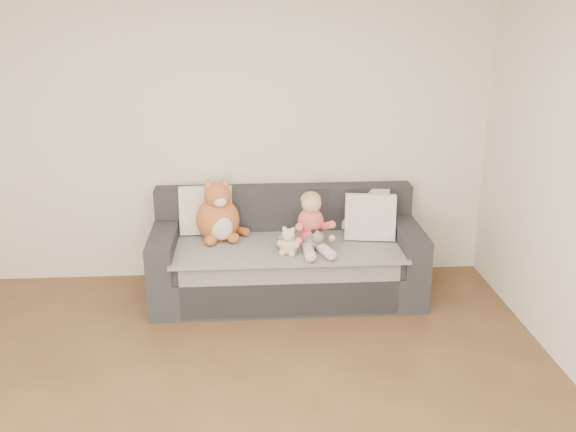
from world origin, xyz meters
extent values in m
plane|color=white|center=(0.00, 2.50, 1.30)|extent=(4.50, 0.00, 4.50)
cube|color=#27272B|center=(0.47, 2.02, 0.15)|extent=(2.20, 0.90, 0.30)
cube|color=#27272B|center=(0.47, 1.99, 0.38)|extent=(1.90, 0.80, 0.15)
cube|color=#27272B|center=(0.47, 2.37, 0.65)|extent=(2.20, 0.20, 0.40)
cube|color=#27272B|center=(-0.53, 2.02, 0.45)|extent=(0.20, 0.90, 0.30)
cube|color=#27272B|center=(1.47, 2.02, 0.45)|extent=(0.20, 0.90, 0.30)
cube|color=#98999B|center=(0.47, 1.97, 0.46)|extent=(1.85, 0.88, 0.02)
cube|color=#98999B|center=(0.47, 1.58, 0.23)|extent=(1.70, 0.02, 0.41)
cube|color=silver|center=(-0.20, 2.29, 0.67)|extent=(0.44, 0.20, 0.42)
cube|color=silver|center=(1.17, 2.31, 0.65)|extent=(0.42, 0.26, 0.37)
cube|color=silver|center=(1.16, 2.06, 0.66)|extent=(0.44, 0.25, 0.39)
ellipsoid|color=#ED5366|center=(0.66, 1.91, 0.56)|extent=(0.22, 0.18, 0.18)
ellipsoid|color=#ED5366|center=(0.65, 1.92, 0.68)|extent=(0.21, 0.18, 0.23)
ellipsoid|color=#DBAA8C|center=(0.66, 1.90, 0.84)|extent=(0.16, 0.16, 0.16)
ellipsoid|color=tan|center=(0.65, 1.92, 0.87)|extent=(0.16, 0.16, 0.13)
cylinder|color=#ED5366|center=(0.56, 1.83, 0.66)|extent=(0.09, 0.22, 0.14)
cylinder|color=#ED5366|center=(0.77, 1.86, 0.66)|extent=(0.15, 0.22, 0.14)
ellipsoid|color=#DBAA8C|center=(0.54, 1.74, 0.59)|extent=(0.05, 0.05, 0.05)
ellipsoid|color=#DBAA8C|center=(0.81, 1.78, 0.59)|extent=(0.05, 0.05, 0.05)
cylinder|color=#E5B2C6|center=(0.62, 1.71, 0.51)|extent=(0.09, 0.28, 0.09)
cylinder|color=#E5B2C6|center=(0.74, 1.73, 0.51)|extent=(0.16, 0.29, 0.09)
ellipsoid|color=#DBAA8C|center=(0.63, 1.57, 0.51)|extent=(0.06, 0.09, 0.05)
ellipsoid|color=#DBAA8C|center=(0.78, 1.60, 0.51)|extent=(0.06, 0.09, 0.05)
ellipsoid|color=#BC6D29|center=(-0.10, 2.15, 0.64)|extent=(0.36, 0.31, 0.38)
ellipsoid|color=beige|center=(-0.07, 2.03, 0.61)|extent=(0.19, 0.08, 0.21)
ellipsoid|color=#BC6D29|center=(-0.09, 2.12, 0.85)|extent=(0.22, 0.22, 0.22)
ellipsoid|color=beige|center=(-0.07, 2.03, 0.83)|extent=(0.10, 0.07, 0.08)
cone|color=#BC6D29|center=(-0.16, 2.14, 0.96)|extent=(0.10, 0.10, 0.08)
cone|color=pink|center=(-0.16, 2.13, 0.95)|extent=(0.06, 0.06, 0.05)
cone|color=#BC6D29|center=(-0.03, 2.17, 0.96)|extent=(0.10, 0.10, 0.08)
cone|color=pink|center=(-0.03, 2.16, 0.95)|extent=(0.06, 0.06, 0.05)
ellipsoid|color=#BC6D29|center=(-0.15, 1.98, 0.52)|extent=(0.10, 0.13, 0.08)
ellipsoid|color=#BC6D29|center=(0.03, 2.03, 0.52)|extent=(0.10, 0.13, 0.08)
cylinder|color=#BC6D29|center=(0.06, 2.23, 0.51)|extent=(0.22, 0.22, 0.09)
ellipsoid|color=#CAB38C|center=(0.47, 1.76, 0.54)|extent=(0.14, 0.12, 0.14)
ellipsoid|color=#CAB38C|center=(0.46, 1.75, 0.64)|extent=(0.10, 0.10, 0.10)
ellipsoid|color=#CAB38C|center=(0.43, 1.77, 0.68)|extent=(0.04, 0.04, 0.04)
ellipsoid|color=#CAB38C|center=(0.50, 1.75, 0.68)|extent=(0.04, 0.04, 0.04)
ellipsoid|color=beige|center=(0.45, 1.71, 0.62)|extent=(0.04, 0.04, 0.04)
ellipsoid|color=#CAB38C|center=(0.40, 1.77, 0.56)|extent=(0.05, 0.05, 0.05)
ellipsoid|color=#CAB38C|center=(0.52, 1.72, 0.56)|extent=(0.05, 0.05, 0.05)
ellipsoid|color=#CAB38C|center=(0.41, 1.73, 0.50)|extent=(0.06, 0.06, 0.06)
ellipsoid|color=#CAB38C|center=(0.49, 1.70, 0.50)|extent=(0.06, 0.06, 0.06)
ellipsoid|color=white|center=(0.66, 1.87, 0.54)|extent=(0.16, 0.20, 0.14)
ellipsoid|color=white|center=(0.69, 1.78, 0.60)|extent=(0.09, 0.09, 0.09)
ellipsoid|color=black|center=(0.66, 1.78, 0.65)|extent=(0.03, 0.03, 0.03)
ellipsoid|color=black|center=(0.72, 1.80, 0.65)|extent=(0.03, 0.03, 0.03)
cylinder|color=purple|center=(0.41, 1.89, 0.52)|extent=(0.08, 0.08, 0.08)
cone|color=#44B367|center=(0.41, 1.89, 0.57)|extent=(0.07, 0.07, 0.03)
cylinder|color=#44B367|center=(0.37, 1.87, 0.52)|extent=(0.02, 0.02, 0.06)
cylinder|color=#44B367|center=(0.45, 1.90, 0.52)|extent=(0.02, 0.02, 0.06)
camera|label=1|loc=(0.15, -2.90, 2.37)|focal=40.00mm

